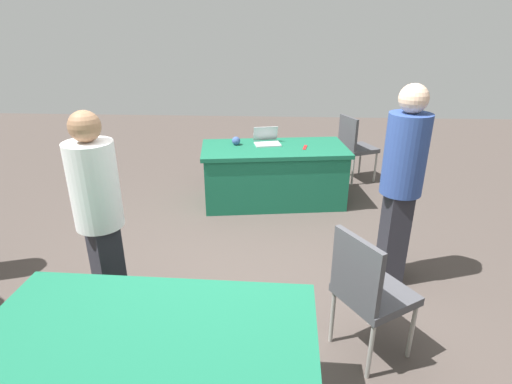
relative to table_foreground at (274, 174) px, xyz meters
name	(u,v)px	position (x,y,z in m)	size (l,w,h in m)	color
ground_plane	(245,302)	(0.21, 2.10, -0.37)	(14.40, 14.40, 0.00)	#4C423D
table_foreground	(274,174)	(0.00, 0.00, 0.00)	(1.89, 1.08, 0.73)	#196647
table_mid_left	(154,381)	(0.60, 3.28, 0.00)	(1.75, 0.93, 0.73)	#196647
chair_near_front	(368,288)	(-0.66, 2.62, 0.18)	(0.61, 0.61, 0.95)	#9E9993
chair_tucked_left	(354,144)	(-1.14, -0.83, 0.18)	(0.58, 0.58, 0.95)	#9E9993
person_presenter	(402,178)	(-1.08, 1.68, 0.61)	(0.35, 0.35, 1.74)	#26262D
person_organiser	(98,211)	(1.24, 2.31, 0.54)	(0.48, 0.48, 1.64)	#26262D
laptop_silver	(267,141)	(0.10, -0.13, 0.40)	(0.37, 0.36, 0.21)	silver
yarn_ball	(236,141)	(0.48, -0.07, 0.42)	(0.11, 0.11, 0.11)	#3F5999
scissors_red	(305,147)	(-0.38, 0.01, 0.37)	(0.18, 0.04, 0.01)	red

